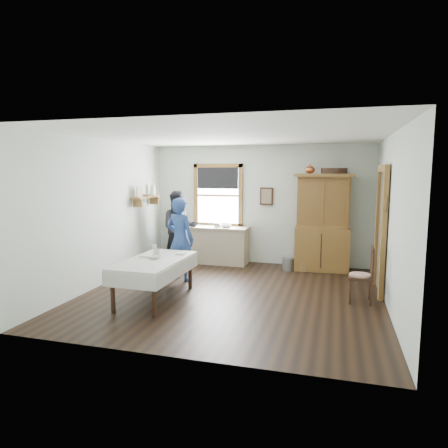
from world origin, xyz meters
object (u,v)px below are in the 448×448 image
object	(u,v)px
wicker_basket	(307,266)
figure_dark	(179,231)
work_counter	(216,245)
pail	(288,264)
spindle_chair	(361,274)
woman_blue	(180,242)
china_hutch	(322,223)
dining_table	(155,280)

from	to	relation	value
wicker_basket	figure_dark	world-z (taller)	figure_dark
work_counter	wicker_basket	world-z (taller)	work_counter
pail	figure_dark	size ratio (longest dim) A/B	0.17
pail	spindle_chair	bearing A→B (deg)	-53.09
figure_dark	woman_blue	bearing A→B (deg)	-92.15
china_hutch	figure_dark	bearing A→B (deg)	-177.42
china_hutch	wicker_basket	distance (m)	0.99
work_counter	woman_blue	world-z (taller)	woman_blue
dining_table	spindle_chair	bearing A→B (deg)	13.38
spindle_chair	pail	world-z (taller)	spindle_chair
work_counter	pail	bearing A→B (deg)	-7.10
dining_table	pail	size ratio (longest dim) A/B	6.28
china_hutch	dining_table	bearing A→B (deg)	-135.56
china_hutch	wicker_basket	xyz separation A→B (m)	(-0.29, -0.15, -0.94)
pail	dining_table	bearing A→B (deg)	-125.91
dining_table	wicker_basket	size ratio (longest dim) A/B	5.22
spindle_chair	work_counter	bearing A→B (deg)	148.86
dining_table	wicker_basket	distance (m)	3.50
spindle_chair	woman_blue	world-z (taller)	woman_blue
work_counter	china_hutch	bearing A→B (deg)	-0.13
spindle_chair	woman_blue	xyz separation A→B (m)	(-3.30, 0.45, 0.29)
spindle_chair	wicker_basket	world-z (taller)	spindle_chair
china_hutch	spindle_chair	distance (m)	2.22
china_hutch	pail	size ratio (longest dim) A/B	7.64
dining_table	spindle_chair	world-z (taller)	spindle_chair
wicker_basket	figure_dark	bearing A→B (deg)	-176.69
dining_table	wicker_basket	world-z (taller)	dining_table
pail	woman_blue	bearing A→B (deg)	-144.46
wicker_basket	figure_dark	distance (m)	2.94
work_counter	woman_blue	bearing A→B (deg)	-98.13
woman_blue	figure_dark	bearing A→B (deg)	-52.33
dining_table	china_hutch	bearing A→B (deg)	47.50
china_hutch	spindle_chair	size ratio (longest dim) A/B	2.23
wicker_basket	pail	bearing A→B (deg)	-172.45
work_counter	wicker_basket	size ratio (longest dim) A/B	4.57
dining_table	figure_dark	size ratio (longest dim) A/B	1.10
work_counter	figure_dark	xyz separation A→B (m)	(-0.78, -0.34, 0.35)
wicker_basket	work_counter	bearing A→B (deg)	175.14
work_counter	wicker_basket	xyz separation A→B (m)	(2.07, -0.18, -0.33)
china_hutch	pail	xyz separation A→B (m)	(-0.68, -0.20, -0.90)
china_hutch	figure_dark	world-z (taller)	china_hutch
work_counter	woman_blue	size ratio (longest dim) A/B	0.99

